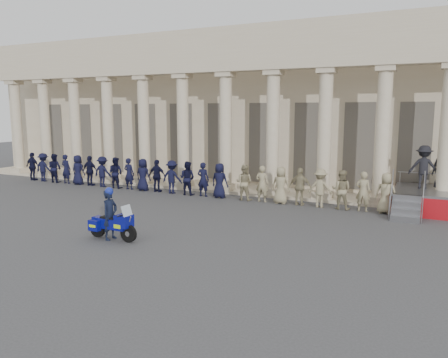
% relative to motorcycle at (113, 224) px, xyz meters
% --- Properties ---
extents(ground, '(90.00, 90.00, 0.00)m').
position_rel_motorcycle_xyz_m(ground, '(1.05, 1.50, -0.54)').
color(ground, '#3C3C3E').
rests_on(ground, ground).
extents(building, '(40.00, 12.50, 9.00)m').
position_rel_motorcycle_xyz_m(building, '(1.05, 16.25, 3.98)').
color(building, '#C2B091').
rests_on(building, ground).
extents(officer_rank, '(21.80, 0.66, 1.75)m').
position_rel_motorcycle_xyz_m(officer_rank, '(-2.75, 8.01, 0.33)').
color(officer_rank, black).
rests_on(officer_rank, ground).
extents(motorcycle, '(1.95, 0.80, 1.25)m').
position_rel_motorcycle_xyz_m(motorcycle, '(0.00, 0.00, 0.00)').
color(motorcycle, black).
rests_on(motorcycle, ground).
extents(rider, '(0.43, 0.64, 1.80)m').
position_rel_motorcycle_xyz_m(rider, '(-0.11, 0.00, 0.35)').
color(rider, black).
rests_on(rider, ground).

